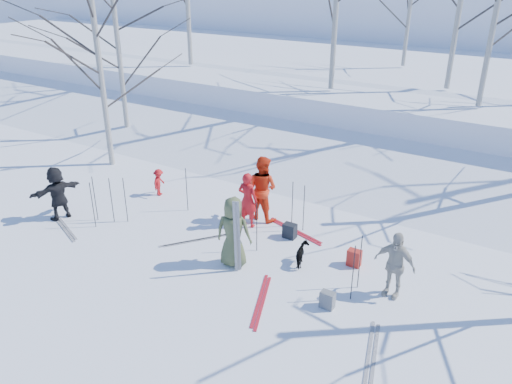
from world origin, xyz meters
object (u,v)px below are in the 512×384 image
Objects in this scene: backpack_grey at (327,300)px; dog at (302,255)px; skier_red_north at (248,200)px; skier_redor_behind at (262,188)px; skier_cream_east at (394,264)px; backpack_dark at (290,231)px; skier_grey_west at (57,193)px; skier_olive_center at (233,232)px; skier_red_seated at (159,182)px; backpack_red at (354,258)px.

dog is at bearing 134.97° from backpack_grey.
skier_redor_behind is (0.11, 0.59, 0.15)m from skier_red_north.
skier_redor_behind reaches higher than skier_red_north.
skier_redor_behind is at bearing 163.74° from skier_cream_east.
skier_redor_behind is 1.52m from backpack_dark.
skier_cream_east is at bearing 156.28° from dog.
skier_redor_behind is 1.20× the size of skier_grey_west.
skier_red_seated is at bearing -42.40° from skier_olive_center.
skier_red_north is at bearing -179.42° from backpack_dark.
skier_red_north reaches higher than backpack_red.
skier_grey_west is at bearing 138.50° from skier_red_seated.
skier_grey_west reaches higher than skier_red_seated.
dog is (2.08, -1.58, -0.67)m from skier_redor_behind.
skier_red_north is at bearing 84.31° from skier_redor_behind.
skier_redor_behind is 2.17× the size of skier_red_seated.
skier_olive_center is at bearing 110.18° from skier_red_north.
skier_red_seated is 5.77m from dog.
skier_cream_east is 3.31m from backpack_dark.
skier_cream_east is 2.27m from dog.
backpack_red is (8.07, 2.06, -0.57)m from skier_grey_west.
skier_red_seated reaches higher than backpack_grey.
skier_red_seated is at bearing 177.24° from backpack_dark.
dog is 1.25m from backpack_red.
skier_red_north is at bearing -108.67° from skier_red_seated.
skier_redor_behind reaches higher than backpack_grey.
skier_grey_west reaches higher than backpack_grey.
skier_olive_center is 2.03m from backpack_dark.
skier_red_seated is 0.56× the size of skier_cream_east.
skier_redor_behind is at bearing -103.54° from skier_red_north.
backpack_grey is (-1.00, -1.16, -0.59)m from skier_cream_east.
skier_olive_center is 2.04× the size of skier_red_seated.
backpack_dark is at bearing 165.73° from skier_cream_east.
skier_grey_west is (-5.56, -0.60, -0.10)m from skier_olive_center.
backpack_grey is (3.40, -2.20, -0.60)m from skier_red_north.
backpack_grey is at bearing -126.38° from skier_cream_east.
skier_cream_east is at bearing 49.09° from backpack_grey.
backpack_grey is (0.12, -1.83, -0.02)m from backpack_red.
skier_cream_east reaches higher than backpack_dark.
skier_olive_center is 0.94× the size of skier_redor_behind.
skier_olive_center is 2.74m from backpack_grey.
skier_red_north is 3.34m from backpack_red.
skier_red_north is 1.01× the size of skier_grey_west.
skier_red_seated reaches higher than backpack_dark.
skier_redor_behind is 4.48× the size of backpack_red.
skier_redor_behind is at bearing 154.33° from backpack_dark.
skier_red_seated is 2.06× the size of backpack_red.
backpack_red is at bearing -11.10° from backpack_dark.
backpack_grey is (1.20, -1.21, -0.08)m from dog.
dog is at bearing 116.17° from skier_grey_west.
skier_red_seated is 1.35× the size of dog.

